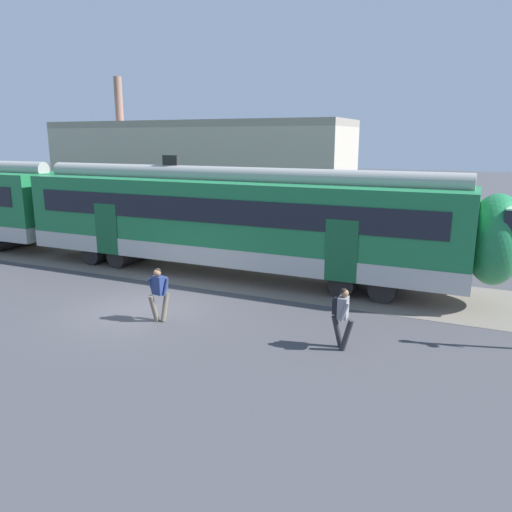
% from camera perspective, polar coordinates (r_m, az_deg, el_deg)
% --- Properties ---
extents(ground_plane, '(160.00, 160.00, 0.00)m').
position_cam_1_polar(ground_plane, '(16.58, -12.78, -6.04)').
color(ground_plane, '#424247').
extents(track_bed, '(80.00, 4.40, 0.01)m').
position_cam_1_polar(track_bed, '(27.09, -24.08, 0.65)').
color(track_bed, slate).
rests_on(track_bed, ground).
extents(commuter_train, '(38.05, 3.07, 4.73)m').
position_cam_1_polar(commuter_train, '(24.92, -20.75, 5.19)').
color(commuter_train, '#B7B7B2').
rests_on(commuter_train, ground).
extents(pedestrian_navy, '(0.60, 0.62, 1.67)m').
position_cam_1_polar(pedestrian_navy, '(15.20, -11.01, -3.81)').
color(pedestrian_navy, '#6B6051').
rests_on(pedestrian_navy, ground).
extents(pedestrian_grey, '(0.65, 0.53, 1.67)m').
position_cam_1_polar(pedestrian_grey, '(13.19, 9.80, -6.43)').
color(pedestrian_grey, '#28282D').
rests_on(pedestrian_grey, ground).
extents(background_building, '(18.73, 5.00, 9.20)m').
position_cam_1_polar(background_building, '(31.19, -6.84, 9.18)').
color(background_building, '#B2A899').
rests_on(background_building, ground).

